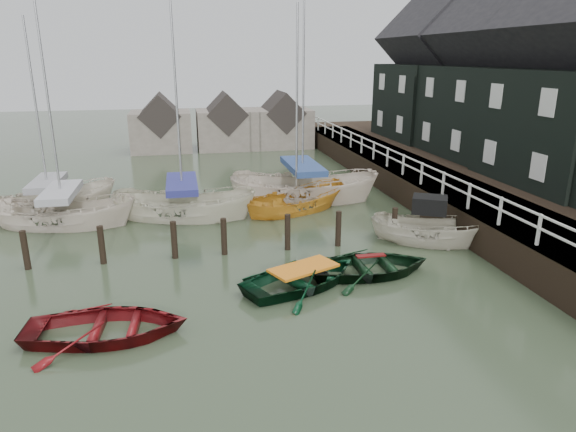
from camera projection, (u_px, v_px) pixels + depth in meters
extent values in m
plane|color=#2F3C26|center=(270.00, 285.00, 16.55)|extent=(120.00, 120.00, 0.00)
cube|color=black|center=(413.00, 167.00, 27.32)|extent=(3.00, 32.00, 0.20)
cube|color=silver|center=(388.00, 149.00, 26.72)|extent=(0.06, 32.00, 0.06)
cube|color=silver|center=(387.00, 156.00, 26.84)|extent=(0.06, 32.00, 0.06)
cube|color=black|center=(502.00, 187.00, 28.81)|extent=(14.00, 38.00, 1.50)
cube|color=black|center=(490.00, 112.00, 29.49)|extent=(6.00, 7.00, 5.00)
cube|color=black|center=(499.00, 33.00, 28.22)|extent=(6.11, 7.14, 6.11)
cube|color=black|center=(433.00, 101.00, 36.02)|extent=(6.40, 7.00, 5.00)
cube|color=black|center=(439.00, 38.00, 34.75)|extent=(6.52, 7.14, 6.52)
cylinder|color=black|center=(26.00, 256.00, 17.64)|extent=(0.22, 0.22, 1.80)
cylinder|color=black|center=(102.00, 250.00, 18.13)|extent=(0.22, 0.22, 1.80)
cylinder|color=black|center=(174.00, 245.00, 18.61)|extent=(0.22, 0.22, 1.80)
cylinder|color=black|center=(224.00, 242.00, 18.97)|extent=(0.22, 0.22, 1.80)
cylinder|color=black|center=(288.00, 237.00, 19.43)|extent=(0.22, 0.22, 1.80)
cylinder|color=black|center=(338.00, 234.00, 19.82)|extent=(0.22, 0.22, 1.80)
cylinder|color=black|center=(394.00, 230.00, 20.27)|extent=(0.22, 0.22, 1.80)
cube|color=#665B51|center=(161.00, 131.00, 39.61)|extent=(4.50, 4.00, 3.00)
cube|color=#282321|center=(160.00, 114.00, 39.22)|extent=(3.18, 4.08, 3.18)
cube|color=#665B51|center=(226.00, 129.00, 40.58)|extent=(4.50, 4.00, 3.00)
cube|color=#282321|center=(225.00, 113.00, 40.19)|extent=(3.18, 4.08, 3.18)
cube|color=#665B51|center=(282.00, 128.00, 41.46)|extent=(4.50, 4.00, 3.00)
cube|color=#282321|center=(282.00, 112.00, 41.07)|extent=(3.18, 4.08, 3.18)
imported|color=#630E11|center=(108.00, 337.00, 13.51)|extent=(4.40, 3.30, 0.87)
imported|color=black|center=(303.00, 286.00, 16.51)|extent=(5.05, 4.44, 0.87)
imported|color=black|center=(370.00, 274.00, 17.40)|extent=(4.19, 3.01, 0.86)
imported|color=beige|center=(429.00, 243.00, 20.23)|extent=(4.88, 3.70, 1.78)
cube|color=black|center=(430.00, 205.00, 19.96)|extent=(1.62, 1.50, 0.65)
imported|color=beige|center=(65.00, 225.00, 22.45)|extent=(6.73, 3.78, 2.45)
cylinder|color=#B2B2B7|center=(47.00, 91.00, 20.74)|extent=(0.10, 0.10, 8.75)
cube|color=#9A9A9F|center=(61.00, 192.00, 22.01)|extent=(3.69, 2.04, 0.30)
imported|color=beige|center=(184.00, 217.00, 23.56)|extent=(7.21, 4.54, 2.61)
cylinder|color=#B2B2B7|center=(176.00, 88.00, 21.84)|extent=(0.10, 0.10, 8.67)
cube|color=navy|center=(182.00, 184.00, 23.10)|extent=(3.95, 2.45, 0.30)
imported|color=#C48324|center=(296.00, 210.00, 24.59)|extent=(5.92, 4.10, 2.14)
cylinder|color=#B2B2B7|center=(297.00, 99.00, 23.03)|extent=(0.10, 0.10, 8.07)
imported|color=beige|center=(302.00, 199.00, 26.48)|extent=(8.12, 5.29, 2.94)
cylinder|color=#B2B2B7|center=(303.00, 68.00, 24.54)|extent=(0.10, 0.10, 9.80)
cube|color=navy|center=(303.00, 166.00, 25.97)|extent=(4.45, 2.86, 0.30)
imported|color=beige|center=(51.00, 212.00, 24.29)|extent=(6.55, 4.24, 2.37)
cylinder|color=#B2B2B7|center=(36.00, 104.00, 22.80)|extent=(0.10, 0.10, 7.42)
cube|color=gray|center=(47.00, 183.00, 23.87)|extent=(3.59, 2.29, 0.30)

